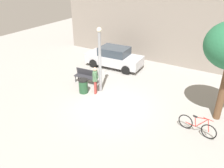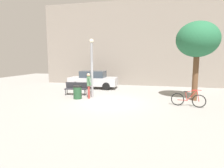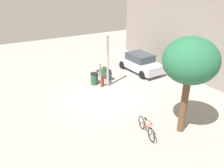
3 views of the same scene
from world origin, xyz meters
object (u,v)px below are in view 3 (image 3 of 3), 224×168
Objects in this scene: bicycle_red at (146,128)px; parked_car_silver at (140,63)px; plaza_tree at (190,62)px; trash_bin at (94,79)px; lamppost at (108,58)px; park_bench at (104,72)px; person_by_lamppost at (102,74)px.

parked_car_silver is at bearing 146.15° from bicycle_red.
plaza_tree is 5.58× the size of trash_bin.
lamppost is 2.20× the size of bicycle_red.
park_bench is 1.34m from trash_bin.
plaza_tree is (6.70, 1.02, 2.77)m from person_by_lamppost.
plaza_tree is 1.13× the size of parked_car_silver.
lamppost is 4.49× the size of trash_bin.
lamppost is at bearing -71.72° from parked_car_silver.
lamppost reaches higher than parked_car_silver.
lamppost is at bearing 169.53° from bicycle_red.
lamppost is 2.01m from trash_bin.
bicycle_red is (5.99, -1.11, -1.78)m from lamppost.
person_by_lamppost is at bearing -74.60° from parked_car_silver.
lamppost is at bearing 75.59° from person_by_lamppost.
plaza_tree reaches higher than person_by_lamppost.
person_by_lamppost is 0.39× the size of parked_car_silver.
bicycle_red is at bearing -10.47° from lamppost.
plaza_tree is 8.93m from parked_car_silver.
plaza_tree is (6.60, 0.64, 1.57)m from lamppost.
trash_bin is at bearing -84.00° from parked_car_silver.
trash_bin is (-7.36, -1.34, -3.29)m from plaza_tree.
bicycle_red is at bearing -12.09° from park_bench.
parked_car_silver is at bearing 96.00° from trash_bin.
bicycle_red is 2.04× the size of trash_bin.
bicycle_red is (7.39, -1.58, -0.16)m from park_bench.
plaza_tree is (8.00, 0.16, 3.19)m from park_bench.
parked_car_silver reaches higher than park_bench.
person_by_lamppost is 1.02× the size of park_bench.
park_bench is 1.88× the size of trash_bin.
park_bench is at bearing 146.62° from person_by_lamppost.
bicycle_red reaches higher than trash_bin.
plaza_tree reaches higher than lamppost.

